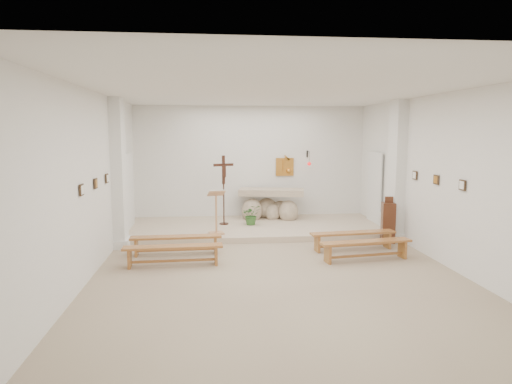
{
  "coord_description": "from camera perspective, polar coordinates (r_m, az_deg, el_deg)",
  "views": [
    {
      "loc": [
        -1.28,
        -8.87,
        2.71
      ],
      "look_at": [
        -0.19,
        1.6,
        1.33
      ],
      "focal_mm": 32.0,
      "sensor_mm": 36.0,
      "label": 1
    }
  ],
  "objects": [
    {
      "name": "gold_wall_relief",
      "position": [
        14.06,
        3.61,
        3.15
      ],
      "size": [
        0.55,
        0.04,
        0.55
      ],
      "primitive_type": "cube",
      "color": "#C8832F",
      "rests_on": "wall_back"
    },
    {
      "name": "station_frame_right_rear",
      "position": [
        11.18,
        19.24,
        1.99
      ],
      "size": [
        0.03,
        0.2,
        0.2
      ],
      "primitive_type": "cube",
      "color": "#3A2819",
      "rests_on": "wall_right"
    },
    {
      "name": "station_frame_left_front",
      "position": [
        8.42,
        -20.98,
        0.25
      ],
      "size": [
        0.03,
        0.2,
        0.2
      ],
      "primitive_type": "cube",
      "color": "#3A2819",
      "rests_on": "wall_left"
    },
    {
      "name": "sanctuary_lamp",
      "position": [
        13.94,
        6.64,
        3.73
      ],
      "size": [
        0.11,
        0.36,
        0.44
      ],
      "color": "black",
      "rests_on": "wall_back"
    },
    {
      "name": "station_frame_left_rear",
      "position": [
        10.35,
        -18.14,
        1.63
      ],
      "size": [
        0.03,
        0.2,
        0.2
      ],
      "primitive_type": "cube",
      "color": "#3A2819",
      "rests_on": "wall_left"
    },
    {
      "name": "station_frame_right_front",
      "position": [
        9.42,
        24.39,
        0.79
      ],
      "size": [
        0.03,
        0.2,
        0.2
      ],
      "primitive_type": "cube",
      "color": "#3A2819",
      "rests_on": "wall_right"
    },
    {
      "name": "radiator_left",
      "position": [
        12.02,
        -16.17,
        -4.52
      ],
      "size": [
        0.1,
        0.85,
        0.52
      ],
      "primitive_type": "cube",
      "color": "silver",
      "rests_on": "ground"
    },
    {
      "name": "ceiling",
      "position": [
        9.0,
        2.31,
        12.46
      ],
      "size": [
        7.0,
        10.0,
        0.02
      ],
      "primitive_type": "cube",
      "color": "silver",
      "rests_on": "wall_back"
    },
    {
      "name": "wall_left",
      "position": [
        9.19,
        -19.83,
        1.06
      ],
      "size": [
        0.02,
        10.0,
        3.5
      ],
      "primitive_type": "cube",
      "color": "white",
      "rests_on": "ground"
    },
    {
      "name": "lectern",
      "position": [
        11.53,
        -4.98,
        -2.49
      ],
      "size": [
        0.46,
        0.41,
        1.15
      ],
      "rotation": [
        0.0,
        0.0,
        0.2
      ],
      "color": "tan",
      "rests_on": "sanctuary_platform"
    },
    {
      "name": "station_frame_right_mid",
      "position": [
        10.29,
        21.6,
        1.44
      ],
      "size": [
        0.03,
        0.2,
        0.2
      ],
      "primitive_type": "cube",
      "color": "#3A2819",
      "rests_on": "wall_right"
    },
    {
      "name": "ground",
      "position": [
        9.36,
        2.2,
        -9.34
      ],
      "size": [
        7.0,
        10.0,
        0.0
      ],
      "primitive_type": "cube",
      "color": "tan",
      "rests_on": "ground"
    },
    {
      "name": "radiator_right",
      "position": [
        12.73,
        15.94,
        -3.85
      ],
      "size": [
        0.1,
        0.85,
        0.52
      ],
      "primitive_type": "cube",
      "color": "silver",
      "rests_on": "ground"
    },
    {
      "name": "crucifix_stand",
      "position": [
        12.66,
        -4.06,
        0.9
      ],
      "size": [
        0.56,
        0.26,
        1.92
      ],
      "rotation": [
        0.0,
        0.0,
        0.36
      ],
      "color": "#381D12",
      "rests_on": "sanctuary_platform"
    },
    {
      "name": "pilaster_right",
      "position": [
        11.86,
        17.18,
        2.52
      ],
      "size": [
        0.26,
        0.55,
        3.5
      ],
      "primitive_type": "cube",
      "color": "white",
      "rests_on": "ground"
    },
    {
      "name": "bench_right_front",
      "position": [
        10.82,
        12.03,
        -5.45
      ],
      "size": [
        2.03,
        0.51,
        0.42
      ],
      "rotation": [
        0.0,
        0.0,
        0.1
      ],
      "color": "#9D6B2D",
      "rests_on": "ground"
    },
    {
      "name": "station_frame_left_mid",
      "position": [
        9.38,
        -19.41,
        1.01
      ],
      "size": [
        0.03,
        0.2,
        0.2
      ],
      "primitive_type": "cube",
      "color": "#3A2819",
      "rests_on": "wall_left"
    },
    {
      "name": "wall_right",
      "position": [
        10.12,
        22.23,
        1.49
      ],
      "size": [
        0.02,
        10.0,
        3.5
      ],
      "primitive_type": "cube",
      "color": "white",
      "rests_on": "ground"
    },
    {
      "name": "bench_right_second",
      "position": [
        10.01,
        13.58,
        -6.54
      ],
      "size": [
        2.03,
        0.58,
        0.42
      ],
      "rotation": [
        0.0,
        0.0,
        0.13
      ],
      "color": "#9D6B2D",
      "rests_on": "ground"
    },
    {
      "name": "altar",
      "position": [
        13.58,
        1.84,
        -1.77
      ],
      "size": [
        2.01,
        1.1,
        0.98
      ],
      "rotation": [
        0.0,
        0.0,
        -0.2
      ],
      "color": "beige",
      "rests_on": "sanctuary_platform"
    },
    {
      "name": "bench_left_front",
      "position": [
        10.33,
        -9.95,
        -6.01
      ],
      "size": [
        2.01,
        0.37,
        0.42
      ],
      "rotation": [
        0.0,
        0.0,
        0.03
      ],
      "color": "#9D6B2D",
      "rests_on": "ground"
    },
    {
      "name": "pilaster_left",
      "position": [
        11.11,
        -16.78,
        2.22
      ],
      "size": [
        0.26,
        0.55,
        3.5
      ],
      "primitive_type": "cube",
      "color": "white",
      "rests_on": "ground"
    },
    {
      "name": "wall_back",
      "position": [
        13.95,
        -0.67,
        3.54
      ],
      "size": [
        7.0,
        0.02,
        3.5
      ],
      "primitive_type": "cube",
      "color": "white",
      "rests_on": "ground"
    },
    {
      "name": "donation_pedestal",
      "position": [
        11.7,
        16.19,
        -3.66
      ],
      "size": [
        0.36,
        0.36,
        1.15
      ],
      "rotation": [
        0.0,
        0.0,
        -0.2
      ],
      "color": "#4F2A16",
      "rests_on": "ground"
    },
    {
      "name": "sanctuary_platform",
      "position": [
        12.71,
        -0.04,
        -4.47
      ],
      "size": [
        6.98,
        3.0,
        0.15
      ],
      "primitive_type": "cube",
      "color": "#C6B298",
      "rests_on": "ground"
    },
    {
      "name": "bench_left_second",
      "position": [
        9.48,
        -10.31,
        -7.24
      ],
      "size": [
        2.02,
        0.38,
        0.42
      ],
      "rotation": [
        0.0,
        0.0,
        0.03
      ],
      "color": "#9D6B2D",
      "rests_on": "ground"
    },
    {
      "name": "potted_plant",
      "position": [
        12.68,
        -0.57,
        -2.87
      ],
      "size": [
        0.54,
        0.48,
        0.56
      ],
      "primitive_type": "imported",
      "rotation": [
        0.0,
        0.0,
        0.08
      ],
      "color": "#316126",
      "rests_on": "sanctuary_platform"
    }
  ]
}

